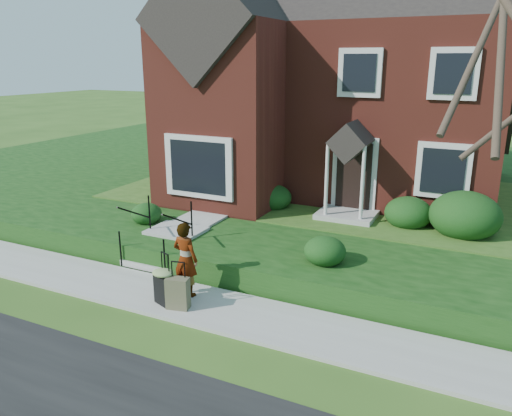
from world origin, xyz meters
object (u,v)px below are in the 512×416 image
Objects in this scene: front_steps at (167,242)px; suitcase_olive at (178,293)px; suitcase_black at (163,284)px; woman at (185,259)px.

front_steps is 2.03× the size of suitcase_olive.
suitcase_black is at bearing -55.91° from front_steps.
woman is at bearing 95.14° from suitcase_olive.
suitcase_black is (-0.19, -0.56, -0.39)m from woman.
front_steps is at bearing -39.23° from woman.
suitcase_black is 0.39m from suitcase_olive.
suitcase_olive is (0.19, -0.60, -0.48)m from woman.
front_steps is at bearing 117.62° from suitcase_olive.
suitcase_olive is at bearing 14.73° from suitcase_black.
suitcase_black is (1.47, -2.17, 0.04)m from front_steps.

